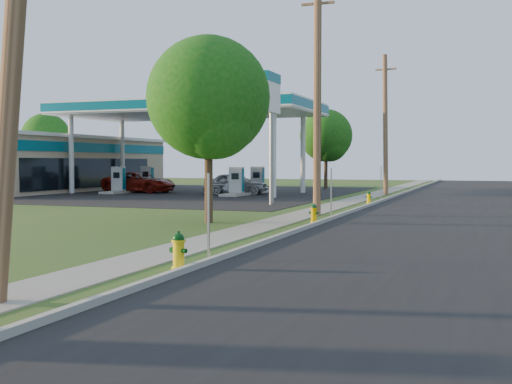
% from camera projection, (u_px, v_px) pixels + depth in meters
% --- Properties ---
extents(ground_plane, '(140.00, 140.00, 0.00)m').
position_uv_depth(ground_plane, '(91.00, 296.00, 10.79)').
color(ground_plane, '#28521E').
rests_on(ground_plane, ground).
extents(road, '(8.00, 120.00, 0.02)m').
position_uv_depth(road, '(425.00, 239.00, 18.60)').
color(road, black).
rests_on(road, ground).
extents(curb, '(0.15, 120.00, 0.15)m').
position_uv_depth(curb, '(293.00, 232.00, 19.98)').
color(curb, '#9F9C91').
rests_on(curb, ground).
extents(sidewalk, '(1.50, 120.00, 0.03)m').
position_uv_depth(sidewalk, '(241.00, 232.00, 20.59)').
color(sidewalk, gray).
rests_on(sidewalk, ground).
extents(forecourt, '(26.00, 28.00, 0.02)m').
position_uv_depth(forecourt, '(164.00, 193.00, 46.31)').
color(forecourt, black).
rests_on(forecourt, ground).
extents(utility_pole_mid, '(1.40, 0.32, 9.80)m').
position_uv_depth(utility_pole_mid, '(317.00, 97.00, 26.68)').
color(utility_pole_mid, brown).
rests_on(utility_pole_mid, ground).
extents(utility_pole_far, '(1.40, 0.32, 9.50)m').
position_uv_depth(utility_pole_far, '(385.00, 124.00, 43.55)').
color(utility_pole_far, brown).
rests_on(utility_pole_far, ground).
extents(sign_post_near, '(0.05, 0.04, 2.00)m').
position_uv_depth(sign_post_near, '(208.00, 217.00, 14.59)').
color(sign_post_near, gray).
rests_on(sign_post_near, ground).
extents(sign_post_mid, '(0.05, 0.04, 2.00)m').
position_uv_depth(sign_post_mid, '(331.00, 193.00, 25.64)').
color(sign_post_mid, gray).
rests_on(sign_post_mid, ground).
extents(sign_post_far, '(0.05, 0.04, 2.00)m').
position_uv_depth(sign_post_far, '(381.00, 183.00, 37.07)').
color(sign_post_far, gray).
rests_on(sign_post_far, ground).
extents(gas_canopy, '(18.18, 9.18, 6.40)m').
position_uv_depth(gas_canopy, '(188.00, 110.00, 45.33)').
color(gas_canopy, silver).
rests_on(gas_canopy, ground).
extents(fuel_pump_nw, '(1.20, 3.20, 1.90)m').
position_uv_depth(fuel_pump_nw, '(119.00, 183.00, 45.27)').
color(fuel_pump_nw, '#9F9C91').
rests_on(fuel_pump_nw, ground).
extents(fuel_pump_ne, '(1.20, 3.20, 1.90)m').
position_uv_depth(fuel_pump_ne, '(237.00, 185.00, 42.15)').
color(fuel_pump_ne, '#9F9C91').
rests_on(fuel_pump_ne, ground).
extents(fuel_pump_sw, '(1.20, 3.20, 1.90)m').
position_uv_depth(fuel_pump_sw, '(147.00, 182.00, 49.01)').
color(fuel_pump_sw, '#9F9C91').
rests_on(fuel_pump_sw, ground).
extents(fuel_pump_se, '(1.20, 3.20, 1.90)m').
position_uv_depth(fuel_pump_se, '(258.00, 183.00, 45.90)').
color(fuel_pump_se, '#9F9C91').
rests_on(fuel_pump_se, ground).
extents(convenience_store, '(10.40, 22.40, 4.25)m').
position_uv_depth(convenience_store, '(39.00, 163.00, 50.01)').
color(convenience_store, tan).
rests_on(convenience_store, ground).
extents(price_pylon, '(0.34, 2.04, 6.85)m').
position_uv_depth(price_pylon, '(272.00, 100.00, 33.16)').
color(price_pylon, gray).
rests_on(price_pylon, ground).
extents(tree_verge, '(4.54, 4.54, 6.88)m').
position_uv_depth(tree_verge, '(210.00, 102.00, 23.39)').
color(tree_verge, '#3B291B').
rests_on(tree_verge, ground).
extents(tree_lot, '(4.34, 4.34, 6.58)m').
position_uv_depth(tree_lot, '(327.00, 137.00, 52.77)').
color(tree_lot, '#3B291B').
rests_on(tree_lot, ground).
extents(tree_back, '(4.34, 4.34, 6.57)m').
position_uv_depth(tree_back, '(46.00, 139.00, 57.13)').
color(tree_back, '#3B291B').
rests_on(tree_back, ground).
extents(hydrant_near, '(0.42, 0.38, 0.82)m').
position_uv_depth(hydrant_near, '(178.00, 251.00, 13.39)').
color(hydrant_near, yellow).
rests_on(hydrant_near, ground).
extents(hydrant_mid, '(0.38, 0.33, 0.72)m').
position_uv_depth(hydrant_mid, '(314.00, 213.00, 23.72)').
color(hydrant_mid, '#E3A900').
rests_on(hydrant_mid, ground).
extents(hydrant_far, '(0.35, 0.31, 0.68)m').
position_uv_depth(hydrant_far, '(369.00, 197.00, 34.45)').
color(hydrant_far, '#FFCD00').
rests_on(hydrant_far, ground).
extents(car_red, '(5.42, 2.57, 1.50)m').
position_uv_depth(car_red, '(139.00, 182.00, 46.43)').
color(car_red, maroon).
rests_on(car_red, ground).
extents(car_silver, '(4.62, 2.44, 1.50)m').
position_uv_depth(car_silver, '(236.00, 184.00, 44.02)').
color(car_silver, '#A6A9AE').
rests_on(car_silver, ground).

